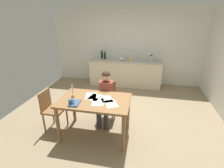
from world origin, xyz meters
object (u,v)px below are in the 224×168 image
(wine_glass_by_kettle, at_px, (124,56))
(chair_side_empty, at_px, (52,108))
(coffee_mug, at_px, (71,102))
(sink_unit, at_px, (136,60))
(person_seated, at_px, (106,94))
(chair_at_table, at_px, (107,98))
(book_magazine, at_px, (75,103))
(teacup_on_counter, at_px, (131,60))
(wine_glass_near_sink, at_px, (128,56))
(bottle_vinegar, at_px, (105,56))
(dining_table, at_px, (95,105))
(bottle_oil, at_px, (102,55))
(wine_glass_back_left, at_px, (121,56))
(candlestick, at_px, (73,94))
(mixing_bowl, at_px, (122,59))
(stovetop_kettle, at_px, (151,58))

(wine_glass_by_kettle, bearing_deg, chair_side_empty, -110.83)
(coffee_mug, bearing_deg, sink_unit, 72.64)
(person_seated, distance_m, coffee_mug, 0.92)
(chair_at_table, xyz_separation_m, wine_glass_by_kettle, (0.09, 2.28, 0.51))
(chair_at_table, bearing_deg, book_magazine, -113.72)
(chair_at_table, distance_m, chair_side_empty, 1.23)
(person_seated, bearing_deg, teacup_on_counter, 80.79)
(coffee_mug, bearing_deg, teacup_on_counter, 74.82)
(chair_side_empty, height_order, wine_glass_near_sink, wine_glass_near_sink)
(chair_side_empty, distance_m, bottle_vinegar, 2.89)
(dining_table, bearing_deg, teacup_on_counter, 80.61)
(bottle_oil, xyz_separation_m, wine_glass_back_left, (0.66, 0.06, -0.01))
(bottle_vinegar, relative_size, wine_glass_back_left, 1.75)
(person_seated, distance_m, candlestick, 0.76)
(coffee_mug, xyz_separation_m, bottle_oil, (-0.24, 3.16, 0.17))
(dining_table, xyz_separation_m, person_seated, (0.09, 0.52, 0.00))
(dining_table, height_order, chair_side_empty, chair_side_empty)
(candlestick, relative_size, mixing_bowl, 1.26)
(coffee_mug, bearing_deg, mixing_bowl, 80.95)
(bottle_oil, distance_m, wine_glass_by_kettle, 0.78)
(bottle_oil, bearing_deg, wine_glass_by_kettle, 4.37)
(dining_table, xyz_separation_m, wine_glass_near_sink, (0.29, 2.94, 0.33))
(person_seated, bearing_deg, mixing_bowl, 89.17)
(stovetop_kettle, bearing_deg, sink_unit, 179.51)
(person_seated, height_order, bottle_vinegar, person_seated)
(chair_side_empty, height_order, stovetop_kettle, stovetop_kettle)
(person_seated, xyz_separation_m, wine_glass_by_kettle, (0.09, 2.42, 0.33))
(chair_at_table, height_order, person_seated, person_seated)
(candlestick, xyz_separation_m, book_magazine, (0.14, -0.24, -0.06))
(coffee_mug, distance_m, bottle_oil, 3.17)
(coffee_mug, bearing_deg, stovetop_kettle, 64.82)
(mixing_bowl, height_order, stovetop_kettle, stovetop_kettle)
(dining_table, bearing_deg, coffee_mug, -142.15)
(chair_at_table, xyz_separation_m, wine_glass_back_left, (-0.03, 2.28, 0.51))
(mixing_bowl, xyz_separation_m, stovetop_kettle, (0.96, 0.06, 0.05))
(sink_unit, height_order, wine_glass_back_left, sink_unit)
(chair_side_empty, bearing_deg, sink_unit, 61.13)
(chair_side_empty, xyz_separation_m, stovetop_kettle, (2.02, 2.79, 0.50))
(chair_at_table, distance_m, wine_glass_back_left, 2.33)
(stovetop_kettle, xyz_separation_m, wine_glass_near_sink, (-0.79, 0.15, 0.01))
(coffee_mug, height_order, bottle_vinegar, bottle_vinegar)
(chair_side_empty, distance_m, book_magazine, 0.75)
(candlestick, height_order, wine_glass_by_kettle, candlestick)
(coffee_mug, relative_size, wine_glass_back_left, 0.76)
(mixing_bowl, bearing_deg, coffee_mug, -99.05)
(sink_unit, relative_size, wine_glass_by_kettle, 2.34)
(dining_table, bearing_deg, wine_glass_by_kettle, 86.44)
(bottle_vinegar, bearing_deg, mixing_bowl, -6.53)
(chair_at_table, bearing_deg, candlestick, -129.11)
(chair_at_table, bearing_deg, sink_unit, 76.47)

